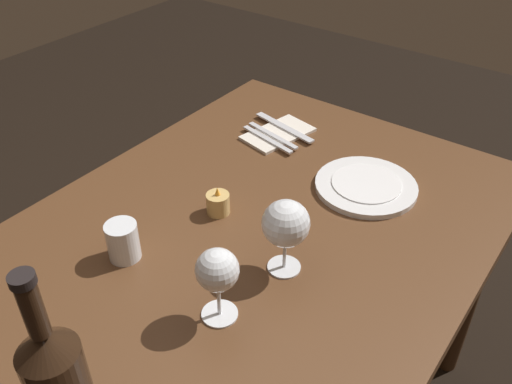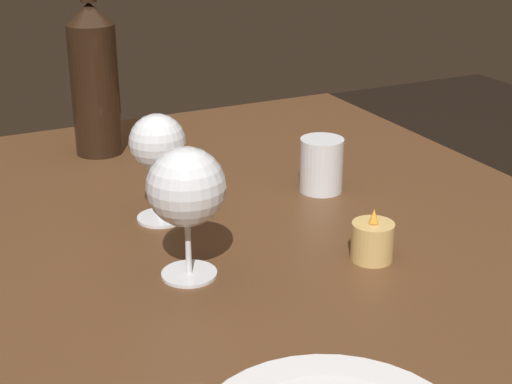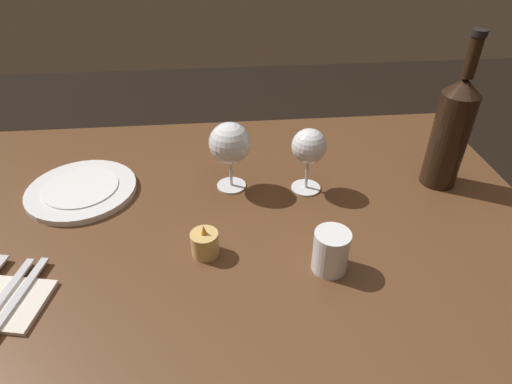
# 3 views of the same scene
# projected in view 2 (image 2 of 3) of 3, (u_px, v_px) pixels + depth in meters

# --- Properties ---
(dining_table) EXTENTS (1.30, 0.90, 0.74)m
(dining_table) POSITION_uv_depth(u_px,v_px,m) (284.00, 322.00, 0.99)
(dining_table) COLOR #56351E
(dining_table) RESTS_ON ground
(wine_glass_left) EXTENTS (0.09, 0.09, 0.16)m
(wine_glass_left) POSITION_uv_depth(u_px,v_px,m) (186.00, 189.00, 0.88)
(wine_glass_left) COLOR white
(wine_glass_left) RESTS_ON dining_table
(wine_glass_right) EXTENTS (0.08, 0.08, 0.15)m
(wine_glass_right) POSITION_uv_depth(u_px,v_px,m) (158.00, 146.00, 1.03)
(wine_glass_right) COLOR white
(wine_glass_right) RESTS_ON dining_table
(wine_bottle) EXTENTS (0.08, 0.08, 0.34)m
(wine_bottle) POSITION_uv_depth(u_px,v_px,m) (94.00, 76.00, 1.28)
(wine_bottle) COLOR black
(wine_bottle) RESTS_ON dining_table
(water_tumbler) EXTENTS (0.06, 0.06, 0.08)m
(water_tumbler) POSITION_uv_depth(u_px,v_px,m) (321.00, 167.00, 1.15)
(water_tumbler) COLOR white
(water_tumbler) RESTS_ON dining_table
(votive_candle) EXTENTS (0.05, 0.05, 0.07)m
(votive_candle) POSITION_uv_depth(u_px,v_px,m) (372.00, 242.00, 0.95)
(votive_candle) COLOR #DBB266
(votive_candle) RESTS_ON dining_table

